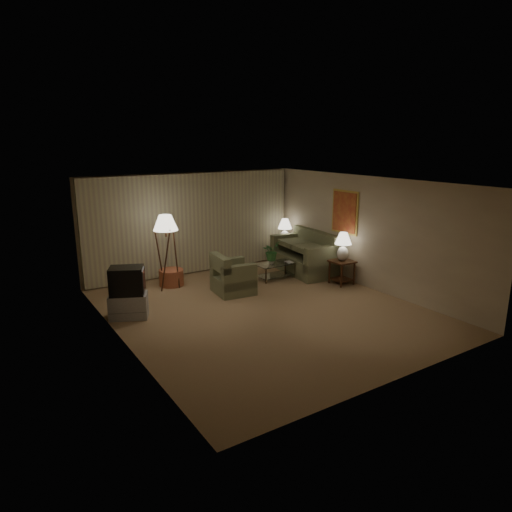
{
  "coord_description": "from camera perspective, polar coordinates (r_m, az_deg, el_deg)",
  "views": [
    {
      "loc": [
        -5.08,
        -7.58,
        3.53
      ],
      "look_at": [
        0.17,
        0.6,
        1.04
      ],
      "focal_mm": 32.0,
      "sensor_mm": 36.0,
      "label": 1
    }
  ],
  "objects": [
    {
      "name": "room_shell",
      "position": [
        10.58,
        -3.36,
        4.65
      ],
      "size": [
        6.04,
        7.02,
        2.72
      ],
      "color": "beige",
      "rests_on": "ground"
    },
    {
      "name": "crt_tv",
      "position": [
        9.51,
        -15.85,
        -3.0
      ],
      "size": [
        1.02,
        0.97,
        0.56
      ],
      "primitive_type": "cube",
      "rotation": [
        0.0,
        0.0,
        -0.43
      ],
      "color": "black",
      "rests_on": "tv_cabinet"
    },
    {
      "name": "book",
      "position": [
        11.89,
        3.79,
        -0.8
      ],
      "size": [
        0.2,
        0.25,
        0.02
      ],
      "primitive_type": "imported",
      "rotation": [
        0.0,
        0.0,
        -0.12
      ],
      "color": "olive",
      "rests_on": "coffee_table"
    },
    {
      "name": "side_table_far",
      "position": [
        13.4,
        3.59,
        0.84
      ],
      "size": [
        0.5,
        0.42,
        0.6
      ],
      "color": "#34180E",
      "rests_on": "ground"
    },
    {
      "name": "armchair",
      "position": [
        10.76,
        -2.87,
        -2.7
      ],
      "size": [
        1.07,
        1.03,
        0.75
      ],
      "rotation": [
        0.0,
        0.0,
        1.46
      ],
      "color": "#787A56",
      "rests_on": "ground"
    },
    {
      "name": "sofa",
      "position": [
        12.47,
        5.96,
        -0.03
      ],
      "size": [
        2.22,
        1.44,
        0.89
      ],
      "rotation": [
        0.0,
        0.0,
        -1.68
      ],
      "color": "#787A56",
      "rests_on": "ground"
    },
    {
      "name": "vase",
      "position": [
        11.72,
        1.93,
        -0.63
      ],
      "size": [
        0.2,
        0.2,
        0.16
      ],
      "primitive_type": "imported",
      "rotation": [
        0.0,
        0.0,
        0.39
      ],
      "color": "white",
      "rests_on": "coffee_table"
    },
    {
      "name": "floor_lamp",
      "position": [
        11.12,
        -11.1,
        0.68
      ],
      "size": [
        0.59,
        0.59,
        1.81
      ],
      "color": "#34180E",
      "rests_on": "ground"
    },
    {
      "name": "flowers",
      "position": [
        11.64,
        1.94,
        0.94
      ],
      "size": [
        0.56,
        0.52,
        0.5
      ],
      "primitive_type": "imported",
      "rotation": [
        0.0,
        0.0,
        0.38
      ],
      "color": "#367A38",
      "rests_on": "vase"
    },
    {
      "name": "ottoman",
      "position": [
        11.54,
        -10.53,
        -2.65
      ],
      "size": [
        0.77,
        0.77,
        0.4
      ],
      "primitive_type": "cylinder",
      "rotation": [
        0.0,
        0.0,
        0.35
      ],
      "color": "#B55D3D",
      "rests_on": "ground"
    },
    {
      "name": "table_lamp_far",
      "position": [
        13.27,
        3.63,
        3.43
      ],
      "size": [
        0.41,
        0.41,
        0.71
      ],
      "color": "white",
      "rests_on": "side_table_far"
    },
    {
      "name": "side_table_near",
      "position": [
        11.6,
        10.69,
        -1.49
      ],
      "size": [
        0.53,
        0.53,
        0.6
      ],
      "color": "#34180E",
      "rests_on": "ground"
    },
    {
      "name": "coffee_table",
      "position": [
        11.86,
        2.52,
        -1.55
      ],
      "size": [
        1.06,
        0.58,
        0.41
      ],
      "color": "silver",
      "rests_on": "ground"
    },
    {
      "name": "ground",
      "position": [
        9.79,
        1.05,
        -6.77
      ],
      "size": [
        7.0,
        7.0,
        0.0
      ],
      "primitive_type": "plane",
      "color": "tan",
      "rests_on": "ground"
    },
    {
      "name": "tv_cabinet",
      "position": [
        9.67,
        -15.63,
        -6.01
      ],
      "size": [
        1.11,
        1.04,
        0.5
      ],
      "primitive_type": "cube",
      "rotation": [
        0.0,
        0.0,
        -0.43
      ],
      "color": "#AEAEB1",
      "rests_on": "ground"
    },
    {
      "name": "table_lamp_near",
      "position": [
        11.45,
        10.84,
        1.46
      ],
      "size": [
        0.41,
        0.41,
        0.72
      ],
      "color": "white",
      "rests_on": "side_table_near"
    }
  ]
}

